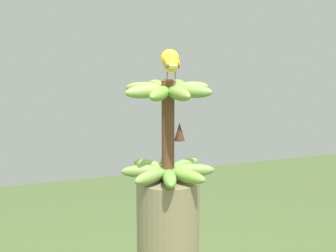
# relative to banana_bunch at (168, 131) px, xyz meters

# --- Properties ---
(banana_bunch) EXTENTS (0.31, 0.31, 0.33)m
(banana_bunch) POSITION_rel_banana_bunch_xyz_m (0.00, 0.00, 0.00)
(banana_bunch) COLOR brown
(banana_bunch) RESTS_ON banana_tree
(perched_bird) EXTENTS (0.21, 0.08, 0.09)m
(perched_bird) POSITION_rel_banana_bunch_xyz_m (-0.05, 0.02, 0.22)
(perched_bird) COLOR #C68933
(perched_bird) RESTS_ON banana_bunch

